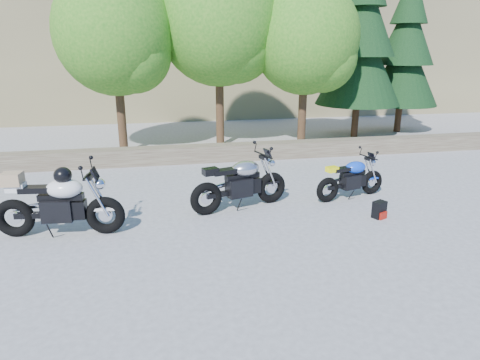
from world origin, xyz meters
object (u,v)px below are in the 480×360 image
silver_bike (241,184)px  blue_bike (351,179)px  white_bike (58,202)px  backpack (380,210)px

silver_bike → blue_bike: 2.63m
white_bike → backpack: (6.20, -0.39, -0.47)m
silver_bike → white_bike: (-3.53, -0.71, 0.08)m
silver_bike → backpack: silver_bike is taller
white_bike → blue_bike: 6.22m
white_bike → blue_bike: white_bike is taller
white_bike → blue_bike: (6.16, 0.88, -0.18)m
blue_bike → backpack: blue_bike is taller
silver_bike → white_bike: bearing=174.9°
backpack → silver_bike: bearing=134.1°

